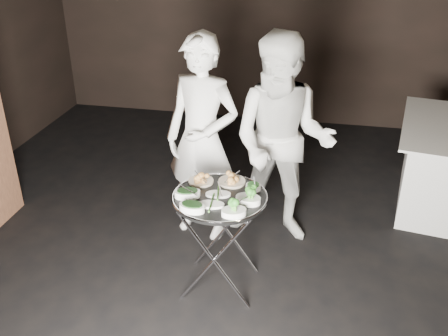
% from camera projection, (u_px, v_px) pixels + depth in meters
% --- Properties ---
extents(floor, '(6.00, 7.00, 0.05)m').
position_uv_depth(floor, '(225.00, 282.00, 3.97)').
color(floor, black).
rests_on(floor, ground).
extents(wall_back, '(6.00, 0.05, 3.00)m').
position_uv_depth(wall_back, '(280.00, 8.00, 6.33)').
color(wall_back, black).
rests_on(wall_back, floor).
extents(tray_stand, '(0.54, 0.45, 0.79)m').
position_uv_depth(tray_stand, '(220.00, 238.00, 3.70)').
color(tray_stand, silver).
rests_on(tray_stand, floor).
extents(serving_tray, '(0.69, 0.69, 0.04)m').
position_uv_depth(serving_tray, '(220.00, 197.00, 3.54)').
color(serving_tray, black).
rests_on(serving_tray, tray_stand).
extents(potato_plate_a, '(0.19, 0.19, 0.07)m').
position_uv_depth(potato_plate_a, '(201.00, 179.00, 3.71)').
color(potato_plate_a, beige).
rests_on(potato_plate_a, serving_tray).
extents(potato_plate_b, '(0.20, 0.20, 0.07)m').
position_uv_depth(potato_plate_b, '(232.00, 179.00, 3.70)').
color(potato_plate_b, beige).
rests_on(potato_plate_b, serving_tray).
extents(greens_bowl, '(0.11, 0.11, 0.06)m').
position_uv_depth(greens_bowl, '(253.00, 186.00, 3.60)').
color(greens_bowl, white).
rests_on(greens_bowl, serving_tray).
extents(asparagus_plate_a, '(0.19, 0.13, 0.04)m').
position_uv_depth(asparagus_plate_a, '(218.00, 193.00, 3.54)').
color(asparagus_plate_a, white).
rests_on(asparagus_plate_a, serving_tray).
extents(asparagus_plate_b, '(0.19, 0.11, 0.04)m').
position_uv_depth(asparagus_plate_b, '(211.00, 204.00, 3.41)').
color(asparagus_plate_b, white).
rests_on(asparagus_plate_b, serving_tray).
extents(spinach_bowl_a, '(0.21, 0.16, 0.08)m').
position_uv_depth(spinach_bowl_a, '(187.00, 193.00, 3.51)').
color(spinach_bowl_a, white).
rests_on(spinach_bowl_a, serving_tray).
extents(spinach_bowl_b, '(0.19, 0.14, 0.07)m').
position_uv_depth(spinach_bowl_b, '(192.00, 206.00, 3.35)').
color(spinach_bowl_b, white).
rests_on(spinach_bowl_b, serving_tray).
extents(broccoli_bowl_a, '(0.19, 0.15, 0.07)m').
position_uv_depth(broccoli_bowl_a, '(248.00, 198.00, 3.44)').
color(broccoli_bowl_a, white).
rests_on(broccoli_bowl_a, serving_tray).
extents(broccoli_bowl_b, '(0.20, 0.18, 0.07)m').
position_uv_depth(broccoli_bowl_b, '(234.00, 211.00, 3.30)').
color(broccoli_bowl_b, white).
rests_on(broccoli_bowl_b, serving_tray).
extents(serving_utensils, '(0.59, 0.44, 0.01)m').
position_uv_depth(serving_utensils, '(224.00, 185.00, 3.57)').
color(serving_utensils, silver).
rests_on(serving_utensils, serving_tray).
extents(waiter_left, '(0.73, 0.57, 1.79)m').
position_uv_depth(waiter_left, '(202.00, 140.00, 4.17)').
color(waiter_left, white).
rests_on(waiter_left, floor).
extents(waiter_right, '(0.94, 0.76, 1.81)m').
position_uv_depth(waiter_right, '(282.00, 142.00, 4.11)').
color(waiter_right, white).
rests_on(waiter_right, floor).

